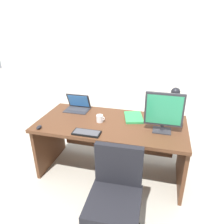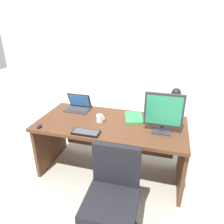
# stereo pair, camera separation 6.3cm
# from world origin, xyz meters

# --- Properties ---
(ground) EXTENTS (12.00, 12.00, 0.00)m
(ground) POSITION_xyz_m (0.00, 1.50, 0.00)
(ground) COLOR #B7B2A3
(back_wall) EXTENTS (10.00, 0.10, 2.80)m
(back_wall) POSITION_xyz_m (0.00, 4.03, 1.40)
(back_wall) COLOR silver
(back_wall) RESTS_ON ground
(desk) EXTENTS (1.78, 0.84, 0.74)m
(desk) POSITION_xyz_m (0.00, 0.05, 0.54)
(desk) COLOR #56331E
(desk) RESTS_ON ground
(monitor) EXTENTS (0.41, 0.16, 0.45)m
(monitor) POSITION_xyz_m (0.60, -0.06, 0.98)
(monitor) COLOR #2D2D33
(monitor) RESTS_ON desk
(laptop) EXTENTS (0.32, 0.24, 0.22)m
(laptop) POSITION_xyz_m (-0.54, 0.28, 0.80)
(laptop) COLOR #2D2D33
(laptop) RESTS_ON desk
(keyboard) EXTENTS (0.30, 0.14, 0.02)m
(keyboard) POSITION_xyz_m (-0.19, -0.32, 0.75)
(keyboard) COLOR black
(keyboard) RESTS_ON desk
(mouse) EXTENTS (0.05, 0.08, 0.04)m
(mouse) POSITION_xyz_m (-0.76, -0.35, 0.75)
(mouse) COLOR black
(mouse) RESTS_ON desk
(desk_lamp) EXTENTS (0.12, 0.15, 0.40)m
(desk_lamp) POSITION_xyz_m (0.71, 0.30, 1.03)
(desk_lamp) COLOR black
(desk_lamp) RESTS_ON desk
(book) EXTENTS (0.29, 0.36, 0.03)m
(book) POSITION_xyz_m (0.24, 0.18, 0.75)
(book) COLOR green
(book) RESTS_ON desk
(coffee_mug) EXTENTS (0.10, 0.08, 0.09)m
(coffee_mug) POSITION_xyz_m (-0.14, -0.02, 0.78)
(coffee_mug) COLOR white
(coffee_mug) RESTS_ON desk
(office_chair) EXTENTS (0.56, 0.56, 0.88)m
(office_chair) POSITION_xyz_m (0.25, -0.83, 0.36)
(office_chair) COLOR black
(office_chair) RESTS_ON ground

